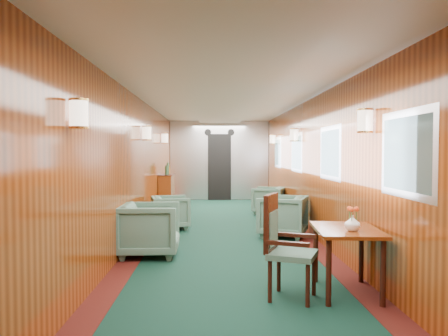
% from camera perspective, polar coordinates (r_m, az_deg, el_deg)
% --- Properties ---
extents(room, '(12.00, 12.10, 2.40)m').
position_cam_1_polar(room, '(7.34, 0.26, 3.44)').
color(room, black).
rests_on(room, ground).
extents(bulkhead, '(2.98, 0.17, 2.39)m').
position_cam_1_polar(bulkhead, '(13.26, -0.61, 0.93)').
color(bulkhead, silver).
rests_on(bulkhead, ground).
extents(windows_right, '(0.02, 8.60, 0.80)m').
position_cam_1_polar(windows_right, '(7.78, 11.22, 1.97)').
color(windows_right, silver).
rests_on(windows_right, ground).
extents(wall_sconces, '(2.97, 7.97, 0.25)m').
position_cam_1_polar(wall_sconces, '(7.92, 0.12, 4.47)').
color(wall_sconces, beige).
rests_on(wall_sconces, ground).
extents(dining_table, '(0.71, 0.95, 0.68)m').
position_cam_1_polar(dining_table, '(4.73, 15.72, -8.88)').
color(dining_table, brown).
rests_on(dining_table, ground).
extents(side_chair, '(0.60, 0.61, 1.04)m').
position_cam_1_polar(side_chair, '(4.48, 7.69, -9.53)').
color(side_chair, '#1E463B').
rests_on(side_chair, ground).
extents(credenza, '(0.32, 1.03, 1.20)m').
position_cam_1_polar(credenza, '(10.79, -7.49, -3.17)').
color(credenza, brown).
rests_on(credenza, ground).
extents(flower_vase, '(0.17, 0.17, 0.16)m').
position_cam_1_polar(flower_vase, '(4.56, 16.42, -6.91)').
color(flower_vase, white).
rests_on(flower_vase, dining_table).
extents(armchair_left_near, '(0.84, 0.81, 0.75)m').
position_cam_1_polar(armchair_left_near, '(6.29, -9.68, -7.90)').
color(armchair_left_near, '#1E463B').
rests_on(armchair_left_near, ground).
extents(armchair_left_far, '(0.82, 0.81, 0.63)m').
position_cam_1_polar(armchair_left_far, '(8.40, -6.98, -5.76)').
color(armchair_left_far, '#1E463B').
rests_on(armchair_left_far, ground).
extents(armchair_right_near, '(1.00, 0.99, 0.71)m').
position_cam_1_polar(armchair_right_near, '(7.65, 7.65, -6.22)').
color(armchair_right_near, '#1E463B').
rests_on(armchair_right_near, ground).
extents(armchair_right_far, '(0.89, 0.88, 0.64)m').
position_cam_1_polar(armchair_right_far, '(10.38, 5.80, -4.21)').
color(armchair_right_far, '#1E463B').
rests_on(armchair_right_far, ground).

